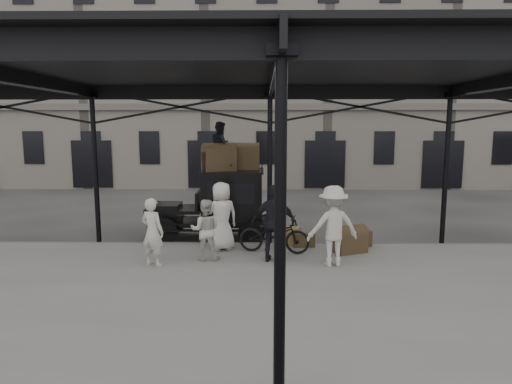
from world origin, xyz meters
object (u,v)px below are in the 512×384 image
porter_official (274,223)px  steamer_trunk_roof_near (219,159)px  bicycle (274,234)px  steamer_trunk_platform (350,241)px  porter_left (152,232)px  taxi (223,201)px

porter_official → steamer_trunk_roof_near: size_ratio=2.03×
bicycle → porter_official: bearing=-169.8°
porter_official → steamer_trunk_platform: size_ratio=2.29×
porter_left → bicycle: bearing=-134.7°
taxi → porter_official: size_ratio=1.88×
taxi → porter_official: 3.21m
porter_left → steamer_trunk_roof_near: bearing=-90.5°
porter_official → steamer_trunk_roof_near: bearing=-50.8°
bicycle → steamer_trunk_platform: bicycle is taller
steamer_trunk_roof_near → steamer_trunk_platform: (3.67, -1.73, -2.07)m
porter_left → steamer_trunk_roof_near: 3.59m
porter_official → steamer_trunk_roof_near: 3.35m
porter_official → bicycle: (0.02, 0.78, -0.47)m
taxi → porter_official: bearing=-61.5°
taxi → steamer_trunk_platform: size_ratio=4.30×
porter_left → porter_official: (2.96, 0.37, 0.14)m
porter_official → taxi: bearing=-54.4°
bicycle → steamer_trunk_roof_near: bearing=54.0°
porter_left → porter_official: porter_official is taller
steamer_trunk_roof_near → porter_official: bearing=-80.5°
taxi → bicycle: 2.62m
bicycle → steamer_trunk_roof_near: (-1.63, 1.79, 1.88)m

